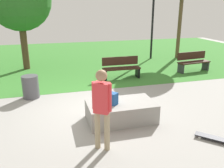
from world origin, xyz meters
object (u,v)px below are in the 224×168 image
park_bench_near_lamppost (193,61)px  lamp_post (153,10)px  backpack_on_ledge (112,98)px  trash_bin (31,87)px  skateboard_by_ledge (213,138)px  concrete_ledge (121,111)px  park_bench_by_oak (121,67)px  skater_performing_trick (102,104)px

park_bench_near_lamppost → lamp_post: bearing=103.0°
backpack_on_ledge → lamp_post: lamp_post is taller
trash_bin → skateboard_by_ledge: bearing=-43.3°
skateboard_by_ledge → trash_bin: 5.79m
concrete_ledge → park_bench_by_oak: 4.01m
skateboard_by_ledge → trash_bin: (-4.21, 3.96, 0.32)m
skateboard_by_ledge → concrete_ledge: bearing=138.8°
park_bench_near_lamppost → concrete_ledge: bearing=-140.3°
skater_performing_trick → trash_bin: skater_performing_trick is taller
skateboard_by_ledge → trash_bin: size_ratio=0.93×
lamp_post → skateboard_by_ledge: bearing=-105.1°
backpack_on_ledge → lamp_post: bearing=109.2°
concrete_ledge → park_bench_near_lamppost: bearing=39.7°
backpack_on_ledge → trash_bin: 3.29m
park_bench_by_oak → concrete_ledge: bearing=-107.4°
skateboard_by_ledge → lamp_post: (2.35, 8.74, 2.69)m
lamp_post → skater_performing_trick: bearing=-120.4°
skater_performing_trick → park_bench_by_oak: 5.41m
trash_bin → skater_performing_trick: bearing=-65.4°
concrete_ledge → lamp_post: size_ratio=0.40×
park_bench_near_lamppost → lamp_post: 3.98m
park_bench_by_oak → park_bench_near_lamppost: bearing=3.2°
skater_performing_trick → park_bench_by_oak: skater_performing_trick is taller
park_bench_near_lamppost → park_bench_by_oak: bearing=-176.8°
concrete_ledge → skater_performing_trick: skater_performing_trick is taller
concrete_ledge → skater_performing_trick: (-0.80, -1.18, 0.79)m
park_bench_by_oak → lamp_post: (2.92, 3.38, 2.28)m
backpack_on_ledge → park_bench_by_oak: 4.12m
park_bench_by_oak → lamp_post: bearing=49.2°
park_bench_near_lamppost → backpack_on_ledge: bearing=-141.6°
skateboard_by_ledge → lamp_post: bearing=74.9°
backpack_on_ledge → skater_performing_trick: bearing=-64.3°
skateboard_by_ledge → lamp_post: lamp_post is taller
park_bench_by_oak → trash_bin: 3.90m
backpack_on_ledge → skater_performing_trick: (-0.53, -1.15, 0.37)m
skater_performing_trick → park_bench_by_oak: (1.99, 5.00, -0.57)m
park_bench_near_lamppost → skater_performing_trick: bearing=-137.3°
park_bench_near_lamppost → skateboard_by_ledge: bearing=-119.0°
park_bench_by_oak → park_bench_near_lamppost: (3.66, 0.21, 0.00)m
park_bench_by_oak → trash_bin: size_ratio=2.08×
park_bench_near_lamppost → lamp_post: size_ratio=0.36×
backpack_on_ledge → park_bench_by_oak: park_bench_by_oak is taller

